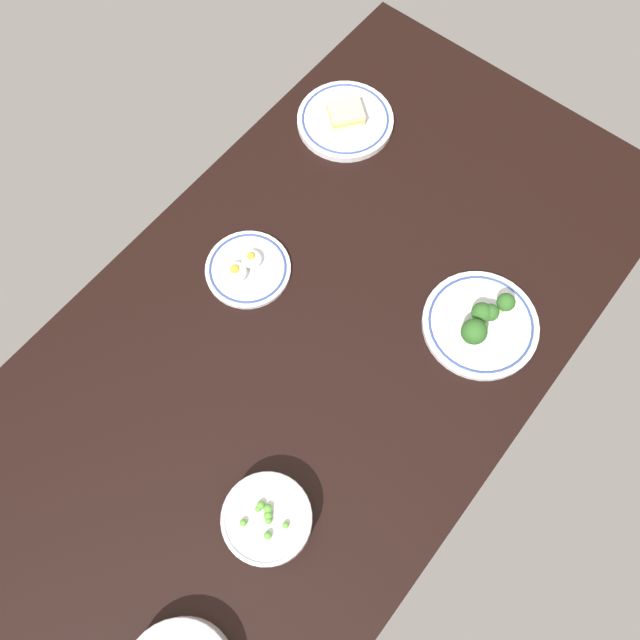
{
  "coord_description": "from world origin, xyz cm",
  "views": [
    {
      "loc": [
        -36.11,
        -29.12,
        119.07
      ],
      "look_at": [
        0.0,
        0.0,
        6.0
      ],
      "focal_mm": 35.7,
      "sensor_mm": 36.0,
      "label": 1
    }
  ],
  "objects_px": {
    "plate_sandwich": "(345,119)",
    "plate_broccoli": "(481,323)",
    "bowl_peas": "(267,519)",
    "plate_eggs": "(246,269)"
  },
  "relations": [
    {
      "from": "plate_broccoli",
      "to": "plate_eggs",
      "type": "bearing_deg",
      "value": 114.16
    },
    {
      "from": "bowl_peas",
      "to": "plate_eggs",
      "type": "distance_m",
      "value": 0.49
    },
    {
      "from": "bowl_peas",
      "to": "plate_broccoli",
      "type": "relative_size",
      "value": 0.68
    },
    {
      "from": "bowl_peas",
      "to": "plate_sandwich",
      "type": "bearing_deg",
      "value": 29.23
    },
    {
      "from": "bowl_peas",
      "to": "plate_eggs",
      "type": "bearing_deg",
      "value": 45.93
    },
    {
      "from": "plate_eggs",
      "to": "bowl_peas",
      "type": "bearing_deg",
      "value": -134.07
    },
    {
      "from": "plate_sandwich",
      "to": "plate_broccoli",
      "type": "height_order",
      "value": "plate_broccoli"
    },
    {
      "from": "plate_sandwich",
      "to": "plate_broccoli",
      "type": "bearing_deg",
      "value": -113.85
    },
    {
      "from": "bowl_peas",
      "to": "plate_sandwich",
      "type": "distance_m",
      "value": 0.87
    },
    {
      "from": "plate_sandwich",
      "to": "plate_broccoli",
      "type": "distance_m",
      "value": 0.55
    }
  ]
}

